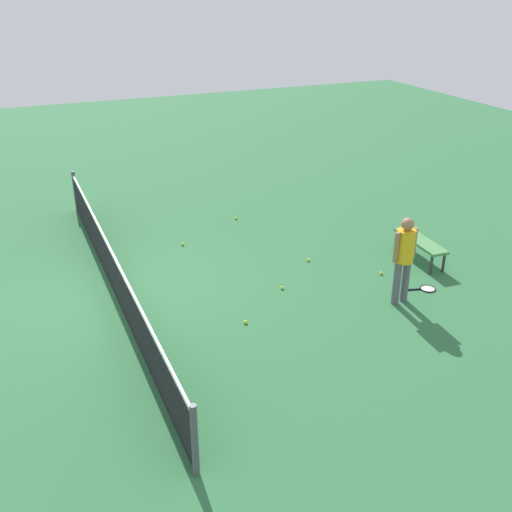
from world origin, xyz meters
TOP-DOWN VIEW (x-y plane):
  - ground_plane at (0.00, 0.00)m, footprint 40.00×40.00m
  - court_net at (0.00, 0.00)m, footprint 10.09×0.09m
  - player_near_side at (-2.36, -4.87)m, footprint 0.38×0.53m
  - tennis_racket_near_player at (-2.16, -5.67)m, footprint 0.39×0.61m
  - tennis_ball_near_player at (-1.03, -3.06)m, footprint 0.07×0.07m
  - tennis_ball_by_net at (1.77, -1.88)m, footprint 0.07×0.07m
  - tennis_ball_midcourt at (2.80, -3.59)m, footprint 0.07×0.07m
  - tennis_ball_baseline at (-1.26, -5.21)m, footprint 0.07×0.07m
  - tennis_ball_stray_left at (-1.95, -1.91)m, footprint 0.07×0.07m
  - tennis_ball_stray_right at (-0.10, -4.12)m, footprint 0.07×0.07m
  - courtside_bench at (-0.97, -6.35)m, footprint 1.52×0.49m

SIDE VIEW (x-z plane):
  - ground_plane at x=0.00m, z-range 0.00..0.00m
  - tennis_racket_near_player at x=-2.16m, z-range 0.00..0.03m
  - tennis_ball_near_player at x=-1.03m, z-range 0.00..0.07m
  - tennis_ball_by_net at x=1.77m, z-range 0.00..0.07m
  - tennis_ball_midcourt at x=2.80m, z-range 0.00..0.07m
  - tennis_ball_baseline at x=-1.26m, z-range 0.00..0.07m
  - tennis_ball_stray_left at x=-1.95m, z-range 0.00..0.07m
  - tennis_ball_stray_right at x=-0.10m, z-range 0.00..0.07m
  - courtside_bench at x=-0.97m, z-range 0.18..0.66m
  - court_net at x=0.00m, z-range -0.03..1.04m
  - player_near_side at x=-2.36m, z-range 0.16..1.86m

